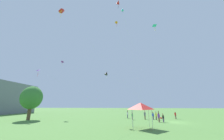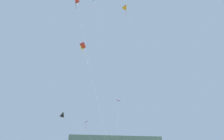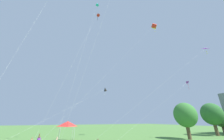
{
  "view_description": "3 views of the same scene",
  "coord_description": "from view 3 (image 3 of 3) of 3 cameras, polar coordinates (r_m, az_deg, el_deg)",
  "views": [
    {
      "loc": [
        -27.49,
        9.38,
        3.31
      ],
      "look_at": [
        3.34,
        12.81,
        11.98
      ],
      "focal_mm": 20.0,
      "sensor_mm": 36.0,
      "label": 1
    },
    {
      "loc": [
        -1.2,
        -18.38,
        3.05
      ],
      "look_at": [
        4.58,
        12.94,
        16.97
      ],
      "focal_mm": 35.0,
      "sensor_mm": 36.0,
      "label": 2
    },
    {
      "loc": [
        21.2,
        4.41,
        3.78
      ],
      "look_at": [
        3.55,
        12.18,
        11.57
      ],
      "focal_mm": 20.0,
      "sensor_mm": 36.0,
      "label": 3
    }
  ],
  "objects": [
    {
      "name": "festival_tent",
      "position": [
        28.82,
        -19.62,
        -22.17
      ],
      "size": [
        2.91,
        2.91,
        3.62
      ],
      "color": "#B7B7BC",
      "rests_on": "ground"
    },
    {
      "name": "kite_red_box_3",
      "position": [
        39.61,
        18.64,
        18.51
      ],
      "size": [
        4.32,
        25.43,
        29.59
      ],
      "color": "silver",
      "rests_on": "ground"
    },
    {
      "name": "kite_cyan_diamond_0",
      "position": [
        32.24,
        -6.77,
        27.67
      ],
      "size": [
        3.37,
        5.28,
        28.79
      ],
      "color": "silver",
      "rests_on": "ground"
    },
    {
      "name": "kite_purple_delta_2",
      "position": [
        30.9,
        36.83,
        7.76
      ],
      "size": [
        6.18,
        22.98,
        17.32
      ],
      "color": "silver",
      "rests_on": "ground"
    },
    {
      "name": "tree_far_right",
      "position": [
        46.06,
        38.72,
        -15.42
      ],
      "size": [
        5.54,
        4.99,
        8.36
      ],
      "color": "brown",
      "rests_on": "ground"
    },
    {
      "name": "kite_purple_delta_4",
      "position": [
        34.67,
        30.97,
        -5.16
      ],
      "size": [
        4.8,
        24.17,
        12.58
      ],
      "color": "silver",
      "rests_on": "ground"
    },
    {
      "name": "kite_black_diamond_1",
      "position": [
        25.96,
        -3.16,
        -8.85
      ],
      "size": [
        9.21,
        16.64,
        10.21
      ],
      "color": "silver",
      "rests_on": "ground"
    },
    {
      "name": "tree_far_centre",
      "position": [
        34.28,
        30.42,
        -17.28
      ],
      "size": [
        5.04,
        4.54,
        7.61
      ],
      "color": "brown",
      "rests_on": "ground"
    },
    {
      "name": "kite_red_diamond_5",
      "position": [
        34.12,
        -6.61,
        23.77
      ],
      "size": [
        5.72,
        9.05,
        28.91
      ],
      "color": "silver",
      "rests_on": "ground"
    },
    {
      "name": "tree_near_right",
      "position": [
        53.46,
        41.09,
        -16.71
      ],
      "size": [
        4.09,
        3.68,
        6.17
      ],
      "color": "brown",
      "rests_on": "ground"
    }
  ]
}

